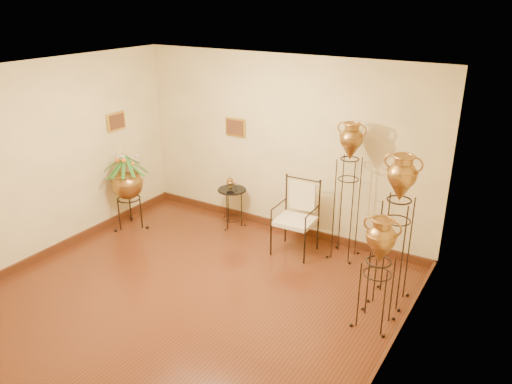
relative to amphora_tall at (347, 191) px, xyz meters
The scene contains 8 objects.
ground 2.69m from the amphora_tall, 119.82° to the right, with size 5.00×5.00×0.00m, color #562414.
room_shell 2.57m from the amphora_tall, 120.02° to the right, with size 5.02×5.02×2.81m.
amphora_tall is the anchor object (origin of this frame).
amphora_mid 1.19m from the amphora_tall, 39.32° to the right, with size 0.55×0.55×1.94m.
amphora_short 1.66m from the amphora_tall, 55.47° to the right, with size 0.47×0.47×1.38m.
planter_urn 3.51m from the amphora_tall, 165.22° to the right, with size 1.00×1.00×1.45m.
armchair 0.87m from the amphora_tall, 158.54° to the right, with size 0.64×0.60×1.10m.
side_table 2.08m from the amphora_tall, behind, with size 0.60×0.60×0.83m.
Camera 1 is at (3.52, -4.05, 3.61)m, focal length 35.00 mm.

